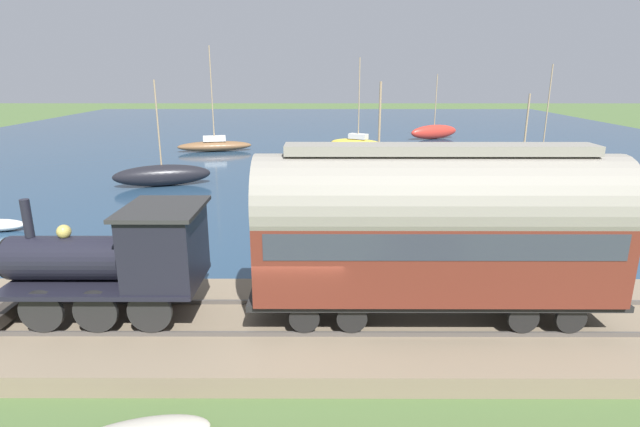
# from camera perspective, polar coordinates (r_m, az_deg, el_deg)

# --- Properties ---
(ground_plane) EXTENTS (200.00, 200.00, 0.00)m
(ground_plane) POSITION_cam_1_polar(r_m,az_deg,el_deg) (13.76, -2.91, -14.16)
(ground_plane) COLOR #476033
(harbor_water) EXTENTS (80.00, 80.00, 0.01)m
(harbor_water) POSITION_cam_1_polar(r_m,az_deg,el_deg) (55.46, -0.58, 8.86)
(harbor_water) COLOR navy
(harbor_water) RESTS_ON ground
(rail_embankment) EXTENTS (5.36, 56.00, 0.63)m
(rail_embankment) POSITION_cam_1_polar(r_m,az_deg,el_deg) (13.78, -2.89, -12.88)
(rail_embankment) COLOR #756651
(rail_embankment) RESTS_ON ground
(steam_locomotive) EXTENTS (2.39, 5.48, 3.18)m
(steam_locomotive) POSITION_cam_1_polar(r_m,az_deg,el_deg) (13.86, -21.49, -4.48)
(steam_locomotive) COLOR black
(steam_locomotive) RESTS_ON rail_embankment
(passenger_coach) EXTENTS (2.46, 9.43, 4.57)m
(passenger_coach) POSITION_cam_1_polar(r_m,az_deg,el_deg) (12.95, 13.01, -1.43)
(passenger_coach) COLOR black
(passenger_coach) RESTS_ON rail_embankment
(sailboat_red) EXTENTS (3.70, 5.73, 6.56)m
(sailboat_red) POSITION_cam_1_polar(r_m,az_deg,el_deg) (54.22, 12.89, 9.10)
(sailboat_red) COLOR #B72D23
(sailboat_red) RESTS_ON harbor_water
(sailboat_black) EXTENTS (3.03, 6.02, 6.39)m
(sailboat_black) POSITION_cam_1_polar(r_m,az_deg,el_deg) (32.51, -17.58, 4.21)
(sailboat_black) COLOR black
(sailboat_black) RESTS_ON harbor_water
(sailboat_white) EXTENTS (2.71, 4.01, 5.77)m
(sailboat_white) POSITION_cam_1_polar(r_m,az_deg,el_deg) (29.06, 21.80, 2.53)
(sailboat_white) COLOR white
(sailboat_white) RESTS_ON harbor_water
(sailboat_yellow) EXTENTS (3.91, 5.47, 8.01)m
(sailboat_yellow) POSITION_cam_1_polar(r_m,az_deg,el_deg) (45.70, 4.38, 8.02)
(sailboat_yellow) COLOR gold
(sailboat_yellow) RESTS_ON harbor_water
(sailboat_brown) EXTENTS (2.95, 6.66, 8.95)m
(sailboat_brown) POSITION_cam_1_polar(r_m,az_deg,el_deg) (45.64, -11.94, 7.66)
(sailboat_brown) COLOR brown
(sailboat_brown) RESTS_ON harbor_water
(sailboat_blue) EXTENTS (3.05, 4.59, 7.39)m
(sailboat_blue) POSITION_cam_1_polar(r_m,az_deg,el_deg) (43.91, 24.04, 6.31)
(sailboat_blue) COLOR #335199
(sailboat_blue) RESTS_ON harbor_water
(sailboat_teal) EXTENTS (1.20, 3.96, 6.47)m
(sailboat_teal) POSITION_cam_1_polar(r_m,az_deg,el_deg) (22.43, 6.47, -0.54)
(sailboat_teal) COLOR #1E707A
(sailboat_teal) RESTS_ON harbor_water
(rowboat_far_out) EXTENTS (1.65, 2.90, 0.54)m
(rowboat_far_out) POSITION_cam_1_polar(r_m,az_deg,el_deg) (25.27, -18.01, -0.01)
(rowboat_far_out) COLOR silver
(rowboat_far_out) RESTS_ON harbor_water
(rowboat_off_pier) EXTENTS (2.58, 2.29, 0.42)m
(rowboat_off_pier) POSITION_cam_1_polar(r_m,az_deg,el_deg) (21.52, 17.57, -2.87)
(rowboat_off_pier) COLOR silver
(rowboat_off_pier) RESTS_ON harbor_water
(rowboat_mid_harbor) EXTENTS (1.74, 1.99, 0.45)m
(rowboat_mid_harbor) POSITION_cam_1_polar(r_m,az_deg,el_deg) (20.74, 30.62, -5.10)
(rowboat_mid_harbor) COLOR #B7B2A3
(rowboat_mid_harbor) RESTS_ON harbor_water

